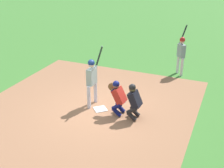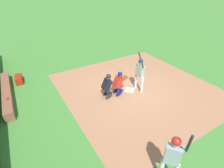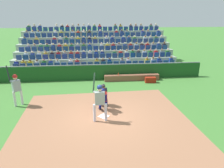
{
  "view_description": "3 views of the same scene",
  "coord_description": "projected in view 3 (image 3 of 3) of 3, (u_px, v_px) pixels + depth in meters",
  "views": [
    {
      "loc": [
        -8.5,
        -4.38,
        5.29
      ],
      "look_at": [
        -0.55,
        -0.72,
        1.38
      ],
      "focal_mm": 47.86,
      "sensor_mm": 36.0,
      "label": 1
    },
    {
      "loc": [
        6.38,
        -4.72,
        5.17
      ],
      "look_at": [
        0.13,
        -1.17,
        0.81
      ],
      "focal_mm": 28.1,
      "sensor_mm": 36.0,
      "label": 2
    },
    {
      "loc": [
        0.58,
        9.09,
        4.72
      ],
      "look_at": [
        -0.53,
        -1.08,
        1.32
      ],
      "focal_mm": 32.94,
      "sensor_mm": 36.0,
      "label": 3
    }
  ],
  "objects": [
    {
      "name": "ground_plane",
      "position": [
        104.0,
        116.0,
        10.12
      ],
      "size": [
        160.0,
        160.0,
        0.0
      ],
      "primitive_type": "plane",
      "color": "#3F7931"
    },
    {
      "name": "infield_dirt_patch",
      "position": [
        104.0,
        121.0,
        9.65
      ],
      "size": [
        8.27,
        7.9,
        0.01
      ],
      "primitive_type": "cube",
      "rotation": [
        0.0,
        0.0,
        0.03
      ],
      "color": "#9B684A",
      "rests_on": "ground_plane"
    },
    {
      "name": "on_deck_batter",
      "position": [
        16.0,
        86.0,
        11.02
      ],
      "size": [
        0.65,
        0.43,
        2.26
      ],
      "color": "silver",
      "rests_on": "ground_plane"
    },
    {
      "name": "bleacher_stand",
      "position": [
        95.0,
        52.0,
        20.86
      ],
      "size": [
        14.86,
        6.04,
        3.92
      ],
      "color": "#95A692",
      "rests_on": "ground_plane"
    },
    {
      "name": "water_bottle_on_bench",
      "position": [
        118.0,
        74.0,
        15.47
      ],
      "size": [
        0.07,
        0.07,
        0.2
      ],
      "primitive_type": "cylinder",
      "color": "#CF4A28",
      "rests_on": "dugout_bench"
    },
    {
      "name": "home_plate_umpire",
      "position": [
        103.0,
        94.0,
        11.14
      ],
      "size": [
        0.46,
        0.46,
        1.29
      ],
      "color": "black",
      "rests_on": "ground_plane"
    },
    {
      "name": "batter_at_plate",
      "position": [
        100.0,
        99.0,
        9.35
      ],
      "size": [
        0.66,
        0.5,
        2.28
      ],
      "color": "silver",
      "rests_on": "ground_plane"
    },
    {
      "name": "dugout_bench",
      "position": [
        132.0,
        78.0,
        15.7
      ],
      "size": [
        4.2,
        0.4,
        0.44
      ],
      "primitive_type": "cube",
      "color": "brown",
      "rests_on": "ground_plane"
    },
    {
      "name": "home_plate_marker",
      "position": [
        104.0,
        116.0,
        10.12
      ],
      "size": [
        0.62,
        0.62,
        0.02
      ],
      "primitive_type": "cube",
      "rotation": [
        0.0,
        0.0,
        0.79
      ],
      "color": "white",
      "rests_on": "infield_dirt_patch"
    },
    {
      "name": "dugout_wall",
      "position": [
        98.0,
        72.0,
        15.85
      ],
      "size": [
        16.36,
        0.24,
        1.21
      ],
      "color": "#18481B",
      "rests_on": "ground_plane"
    },
    {
      "name": "catcher_crouching",
      "position": [
        103.0,
        98.0,
        10.56
      ],
      "size": [
        0.47,
        0.71,
        1.27
      ],
      "color": "#0F1554",
      "rests_on": "ground_plane"
    },
    {
      "name": "equipment_duffel_bag",
      "position": [
        150.0,
        80.0,
        15.22
      ],
      "size": [
        0.8,
        0.41,
        0.4
      ],
      "primitive_type": "cube",
      "rotation": [
        0.0,
        0.0,
        -0.07
      ],
      "color": "maroon",
      "rests_on": "ground_plane"
    }
  ]
}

